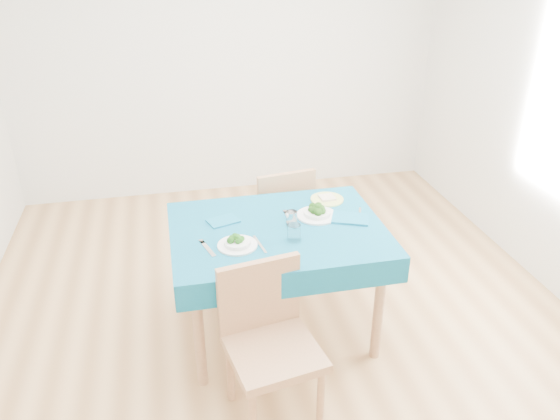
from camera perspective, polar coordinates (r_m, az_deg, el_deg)
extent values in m
cube|color=#A57645|center=(3.72, 0.00, -11.89)|extent=(4.00, 4.50, 0.02)
cube|color=silver|center=(5.21, -5.53, 16.07)|extent=(4.00, 0.02, 2.70)
cube|color=#0A506F|center=(3.44, -0.23, -7.43)|extent=(1.26, 0.96, 0.76)
cube|color=#9D6F49|center=(2.77, -0.67, -12.60)|extent=(0.52, 0.56, 1.11)
cube|color=#9D6F49|center=(4.05, -0.34, 0.73)|extent=(0.49, 0.53, 1.06)
cube|color=silver|center=(3.06, -7.55, -4.02)|extent=(0.08, 0.19, 0.00)
cube|color=silver|center=(3.08, -2.13, -3.60)|extent=(0.05, 0.21, 0.00)
cube|color=silver|center=(3.35, 1.00, -0.88)|extent=(0.03, 0.19, 0.00)
cube|color=silver|center=(3.44, 8.33, -0.43)|extent=(0.08, 0.18, 0.00)
cube|color=#0E5B7A|center=(3.33, -5.97, -1.14)|extent=(0.21, 0.18, 0.01)
cube|color=#0E5B7A|center=(3.37, 7.35, -0.88)|extent=(0.27, 0.23, 0.01)
cylinder|color=white|center=(3.27, 1.22, -0.84)|extent=(0.07, 0.07, 0.09)
cylinder|color=white|center=(3.10, 1.46, -2.37)|extent=(0.08, 0.08, 0.10)
cylinder|color=#C8D467|center=(3.60, 4.93, 1.13)|extent=(0.22, 0.22, 0.01)
cube|color=beige|center=(3.59, 4.94, 1.31)|extent=(0.10, 0.10, 0.01)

